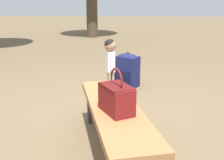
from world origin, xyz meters
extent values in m
plane|color=brown|center=(0.00, 0.00, 0.00)|extent=(40.00, 40.00, 0.00)
cube|color=#9E6B3D|center=(-0.81, -0.11, 0.42)|extent=(1.65, 0.77, 0.06)
cylinder|color=#2D2D33|center=(-0.17, 0.19, 0.20)|extent=(0.05, 0.05, 0.39)
cylinder|color=#2D2D33|center=(-0.10, -0.08, 0.20)|extent=(0.05, 0.05, 0.39)
cylinder|color=#2D2D33|center=(-0.14, 0.06, 0.10)|extent=(0.11, 0.28, 0.04)
cube|color=maroon|center=(-0.93, -0.12, 0.56)|extent=(0.37, 0.31, 0.22)
cube|color=#561313|center=(-0.93, -0.12, 0.67)|extent=(0.34, 0.30, 0.02)
torus|color=maroon|center=(-0.93, -0.12, 0.72)|extent=(0.18, 0.11, 0.20)
cylinder|color=#CCCC8C|center=(0.86, 0.03, 0.17)|extent=(0.06, 0.06, 0.34)
cylinder|color=#CCCC8C|center=(0.79, 0.00, 0.17)|extent=(0.06, 0.06, 0.34)
ellipsoid|color=white|center=(0.87, 0.01, 0.02)|extent=(0.08, 0.10, 0.04)
ellipsoid|color=white|center=(0.80, -0.02, 0.02)|extent=(0.08, 0.10, 0.04)
cube|color=white|center=(0.83, 0.01, 0.48)|extent=(0.15, 0.14, 0.29)
cylinder|color=white|center=(0.91, 0.05, 0.50)|extent=(0.05, 0.05, 0.25)
cylinder|color=white|center=(0.75, -0.02, 0.50)|extent=(0.05, 0.05, 0.25)
sphere|color=#A57A5B|center=(0.83, 0.01, 0.71)|extent=(0.16, 0.16, 0.16)
sphere|color=black|center=(0.82, 0.02, 0.73)|extent=(0.15, 0.15, 0.15)
cube|color=#191E4C|center=(1.22, -0.23, 0.24)|extent=(0.38, 0.40, 0.48)
ellipsoid|color=#191E4C|center=(1.22, -0.23, 0.47)|extent=(0.36, 0.38, 0.11)
cube|color=black|center=(1.11, -0.16, 0.17)|extent=(0.15, 0.21, 0.22)
cube|color=black|center=(1.30, -0.36, 0.24)|extent=(0.05, 0.06, 0.41)
cube|color=black|center=(1.37, -0.24, 0.24)|extent=(0.05, 0.06, 0.41)
torus|color=black|center=(1.22, -0.23, 0.51)|extent=(0.07, 0.05, 0.08)
cube|color=#4C2D66|center=(0.14, 0.06, 0.15)|extent=(0.25, 0.23, 0.31)
ellipsoid|color=#4C2D66|center=(0.14, 0.06, 0.30)|extent=(0.24, 0.22, 0.07)
cube|color=#311D42|center=(0.17, 0.14, 0.11)|extent=(0.14, 0.08, 0.14)
cube|color=#311D42|center=(0.06, 0.00, 0.15)|extent=(0.04, 0.03, 0.26)
cube|color=#311D42|center=(0.14, -0.04, 0.15)|extent=(0.04, 0.03, 0.26)
torus|color=black|center=(0.14, 0.06, 0.33)|extent=(0.03, 0.05, 0.05)
cylinder|color=#473828|center=(7.19, 0.99, 1.12)|extent=(0.39, 0.39, 2.25)
camera|label=1|loc=(-3.05, -0.19, 1.33)|focal=45.33mm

